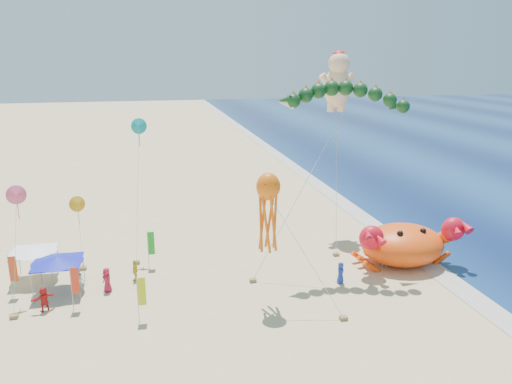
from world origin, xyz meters
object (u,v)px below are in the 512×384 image
(cherub_kite, at_px, (338,80))
(canopy_blue, at_px, (57,260))
(octopus_kite, at_px, (268,206))
(crab_inflatable, at_px, (403,243))
(canopy_white, at_px, (33,249))
(dragon_kite, at_px, (345,101))

(cherub_kite, height_order, canopy_blue, cherub_kite)
(cherub_kite, xyz_separation_m, octopus_kite, (-9.80, -13.33, -7.45))
(crab_inflatable, bearing_deg, cherub_kite, 105.04)
(octopus_kite, bearing_deg, crab_inflatable, 17.67)
(crab_inflatable, xyz_separation_m, canopy_blue, (-26.65, 0.92, 0.66))
(octopus_kite, xyz_separation_m, canopy_blue, (-14.32, 4.85, -4.47))
(canopy_white, bearing_deg, octopus_kite, -24.12)
(dragon_kite, height_order, cherub_kite, cherub_kite)
(crab_inflatable, xyz_separation_m, dragon_kite, (-5.42, 0.52, 11.53))
(canopy_blue, distance_m, canopy_white, 3.26)
(cherub_kite, bearing_deg, dragon_kite, -108.03)
(dragon_kite, relative_size, octopus_kite, 1.57)
(canopy_blue, xyz_separation_m, canopy_white, (-2.09, 2.50, -0.00))
(crab_inflatable, relative_size, dragon_kite, 0.64)
(cherub_kite, distance_m, canopy_blue, 28.21)
(dragon_kite, bearing_deg, cherub_kite, 71.97)
(octopus_kite, bearing_deg, canopy_blue, 161.29)
(dragon_kite, xyz_separation_m, octopus_kite, (-6.90, -4.44, -6.39))
(cherub_kite, relative_size, octopus_kite, 1.85)
(dragon_kite, distance_m, canopy_blue, 23.85)
(canopy_blue, bearing_deg, dragon_kite, -1.10)
(crab_inflatable, xyz_separation_m, canopy_white, (-28.73, 3.42, 0.66))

